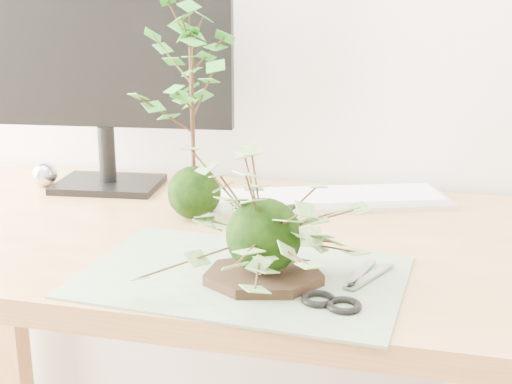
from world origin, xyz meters
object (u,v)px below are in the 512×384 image
maple_kokedama (191,62)px  monitor (103,58)px  keyboard (320,199)px  desk (273,282)px  ivy_kokedama (264,201)px

maple_kokedama → monitor: size_ratio=0.76×
monitor → keyboard: bearing=-8.3°
desk → monitor: size_ratio=3.00×
monitor → ivy_kokedama: bearing=-50.5°
desk → keyboard: size_ratio=3.04×
ivy_kokedama → keyboard: (0.01, 0.41, -0.11)m
maple_kokedama → keyboard: (0.21, 0.15, -0.28)m
desk → keyboard: (0.05, 0.20, 0.10)m
ivy_kokedama → keyboard: size_ratio=0.67×
keyboard → monitor: (-0.45, 0.01, 0.26)m
desk → keyboard: bearing=76.5°
ivy_kokedama → monitor: size_ratio=0.66×
monitor → maple_kokedama: bearing=-39.8°
desk → monitor: 0.58m
desk → keyboard: 0.23m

